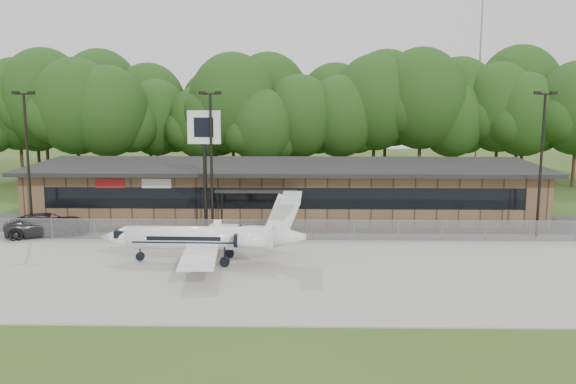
{
  "coord_description": "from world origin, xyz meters",
  "views": [
    {
      "loc": [
        1.27,
        -28.11,
        10.7
      ],
      "look_at": [
        0.47,
        12.0,
        3.95
      ],
      "focal_mm": 40.0,
      "sensor_mm": 36.0,
      "label": 1
    }
  ],
  "objects_px": {
    "pole_sign": "(204,140)",
    "terminal": "(285,189)",
    "suv": "(48,225)",
    "business_jet": "(208,239)"
  },
  "relations": [
    {
      "from": "business_jet",
      "to": "suv",
      "type": "bearing_deg",
      "value": 152.45
    },
    {
      "from": "pole_sign",
      "to": "terminal",
      "type": "bearing_deg",
      "value": 55.43
    },
    {
      "from": "terminal",
      "to": "business_jet",
      "type": "height_order",
      "value": "terminal"
    },
    {
      "from": "terminal",
      "to": "suv",
      "type": "height_order",
      "value": "terminal"
    },
    {
      "from": "terminal",
      "to": "suv",
      "type": "xyz_separation_m",
      "value": [
        -16.76,
        -7.69,
        -1.37
      ]
    },
    {
      "from": "terminal",
      "to": "business_jet",
      "type": "distance_m",
      "value": 15.25
    },
    {
      "from": "business_jet",
      "to": "pole_sign",
      "type": "bearing_deg",
      "value": 100.83
    },
    {
      "from": "terminal",
      "to": "suv",
      "type": "distance_m",
      "value": 18.49
    },
    {
      "from": "suv",
      "to": "pole_sign",
      "type": "relative_size",
      "value": 0.65
    },
    {
      "from": "terminal",
      "to": "pole_sign",
      "type": "height_order",
      "value": "pole_sign"
    }
  ]
}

